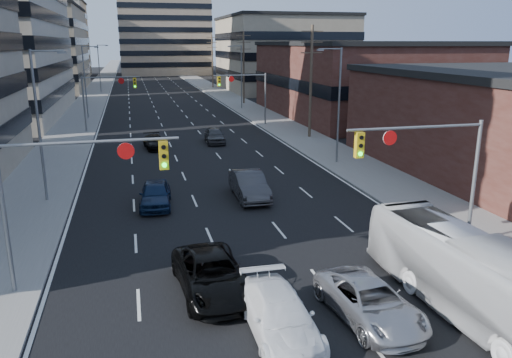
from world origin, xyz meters
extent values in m
cube|color=black|center=(0.00, 130.00, 0.01)|extent=(18.00, 300.00, 0.02)
cube|color=slate|center=(-11.50, 130.00, 0.07)|extent=(5.00, 300.00, 0.15)
cube|color=slate|center=(11.50, 130.00, 0.07)|extent=(5.00, 300.00, 0.15)
cube|color=gray|center=(-24.00, 100.00, 8.00)|extent=(20.00, 30.00, 16.00)
cube|color=#472119|center=(24.00, 50.00, 4.50)|extent=(20.00, 30.00, 9.00)
cube|color=gray|center=(25.00, 88.00, 7.00)|extent=(22.00, 28.00, 14.00)
cube|color=#ADA089|center=(-28.00, 140.00, 10.00)|extent=(24.00, 24.00, 20.00)
cube|color=gray|center=(32.00, 130.00, 6.00)|extent=(22.00, 22.00, 12.00)
cylinder|color=slate|center=(-10.00, 8.00, 3.00)|extent=(0.18, 0.18, 6.00)
cylinder|color=slate|center=(-6.75, 8.00, 5.80)|extent=(6.50, 0.12, 0.12)
cube|color=gold|center=(-4.10, 8.00, 5.15)|extent=(0.35, 0.28, 1.10)
cylinder|color=black|center=(-4.10, 7.84, 5.50)|extent=(0.18, 0.06, 0.18)
cylinder|color=black|center=(-4.10, 7.84, 5.15)|extent=(0.18, 0.06, 0.18)
cylinder|color=#0CE526|center=(-4.10, 7.84, 4.80)|extent=(0.18, 0.06, 0.18)
cylinder|color=white|center=(-5.50, 7.97, 5.40)|extent=(0.64, 0.06, 0.64)
cylinder|color=slate|center=(10.00, 8.00, 3.00)|extent=(0.18, 0.18, 6.00)
cylinder|color=slate|center=(6.75, 8.00, 5.80)|extent=(6.50, 0.12, 0.12)
cube|color=gold|center=(4.10, 8.00, 5.15)|extent=(0.35, 0.28, 1.10)
cylinder|color=black|center=(4.10, 7.84, 5.50)|extent=(0.18, 0.06, 0.18)
cylinder|color=black|center=(4.10, 7.84, 5.15)|extent=(0.18, 0.06, 0.18)
cylinder|color=#0CE526|center=(4.10, 7.84, 4.80)|extent=(0.18, 0.06, 0.18)
cylinder|color=white|center=(5.50, 7.97, 5.40)|extent=(0.64, 0.06, 0.64)
cylinder|color=slate|center=(-10.00, 45.00, 3.00)|extent=(0.18, 0.18, 6.00)
cylinder|color=slate|center=(-7.00, 45.00, 5.80)|extent=(6.00, 0.12, 0.12)
cube|color=gold|center=(-4.60, 45.00, 5.15)|extent=(0.35, 0.28, 1.10)
cylinder|color=black|center=(-4.60, 44.84, 5.50)|extent=(0.18, 0.06, 0.18)
cylinder|color=black|center=(-4.60, 44.84, 5.15)|extent=(0.18, 0.06, 0.18)
cylinder|color=#0CE526|center=(-4.60, 44.84, 4.80)|extent=(0.18, 0.06, 0.18)
cylinder|color=white|center=(-6.00, 44.97, 5.40)|extent=(0.64, 0.06, 0.64)
cylinder|color=slate|center=(10.00, 45.00, 3.00)|extent=(0.18, 0.18, 6.00)
cylinder|color=slate|center=(7.00, 45.00, 5.80)|extent=(6.00, 0.12, 0.12)
cube|color=gold|center=(4.60, 45.00, 5.15)|extent=(0.35, 0.28, 1.10)
cylinder|color=black|center=(4.60, 44.84, 5.50)|extent=(0.18, 0.06, 0.18)
cylinder|color=black|center=(4.60, 44.84, 5.15)|extent=(0.18, 0.06, 0.18)
cylinder|color=#0CE526|center=(4.60, 44.84, 4.80)|extent=(0.18, 0.06, 0.18)
cylinder|color=white|center=(6.00, 44.97, 5.40)|extent=(0.64, 0.06, 0.64)
cylinder|color=#4C3D2D|center=(12.20, 36.00, 5.50)|extent=(0.28, 0.28, 11.00)
cube|color=#4C3D2D|center=(12.20, 36.00, 10.40)|extent=(2.20, 0.10, 0.10)
cube|color=#4C3D2D|center=(12.20, 36.00, 9.40)|extent=(2.20, 0.10, 0.10)
cube|color=#4C3D2D|center=(12.20, 36.00, 8.40)|extent=(2.20, 0.10, 0.10)
cylinder|color=#4C3D2D|center=(12.20, 66.00, 5.50)|extent=(0.28, 0.28, 11.00)
cube|color=#4C3D2D|center=(12.20, 66.00, 10.40)|extent=(2.20, 0.10, 0.10)
cube|color=#4C3D2D|center=(12.20, 66.00, 9.40)|extent=(2.20, 0.10, 0.10)
cube|color=#4C3D2D|center=(12.20, 66.00, 8.40)|extent=(2.20, 0.10, 0.10)
cylinder|color=#4C3D2D|center=(12.20, 96.00, 5.50)|extent=(0.28, 0.28, 11.00)
cube|color=#4C3D2D|center=(12.20, 96.00, 10.40)|extent=(2.20, 0.10, 0.10)
cube|color=#4C3D2D|center=(12.20, 96.00, 9.40)|extent=(2.20, 0.10, 0.10)
cube|color=#4C3D2D|center=(12.20, 96.00, 8.40)|extent=(2.20, 0.10, 0.10)
cylinder|color=slate|center=(-10.50, 20.00, 4.50)|extent=(0.16, 0.16, 9.00)
cylinder|color=slate|center=(-9.60, 20.00, 8.90)|extent=(1.80, 0.10, 0.10)
cube|color=slate|center=(-8.80, 20.00, 8.82)|extent=(0.50, 0.22, 0.14)
cylinder|color=slate|center=(-10.50, 55.00, 4.50)|extent=(0.16, 0.16, 9.00)
cylinder|color=slate|center=(-9.60, 55.00, 8.90)|extent=(1.80, 0.10, 0.10)
cube|color=slate|center=(-8.80, 55.00, 8.82)|extent=(0.50, 0.22, 0.14)
cylinder|color=slate|center=(-10.50, 90.00, 4.50)|extent=(0.16, 0.16, 9.00)
cylinder|color=slate|center=(-9.60, 90.00, 8.90)|extent=(1.80, 0.10, 0.10)
cube|color=slate|center=(-8.80, 90.00, 8.82)|extent=(0.50, 0.22, 0.14)
cylinder|color=slate|center=(10.50, 25.00, 4.50)|extent=(0.16, 0.16, 9.00)
cylinder|color=slate|center=(9.60, 25.00, 8.90)|extent=(1.80, 0.10, 0.10)
cube|color=slate|center=(8.80, 25.00, 8.82)|extent=(0.50, 0.22, 0.14)
cylinder|color=slate|center=(10.50, 60.00, 4.50)|extent=(0.16, 0.16, 9.00)
cylinder|color=slate|center=(9.60, 60.00, 8.90)|extent=(1.80, 0.10, 0.10)
cube|color=slate|center=(8.80, 60.00, 8.82)|extent=(0.50, 0.22, 0.14)
imported|color=black|center=(-2.60, 6.26, 0.74)|extent=(2.82, 5.51, 1.49)
imported|color=white|center=(-0.92, 2.83, 0.72)|extent=(2.05, 4.96, 1.43)
imported|color=#A8A7AC|center=(2.39, 3.03, 0.69)|extent=(2.72, 5.13, 1.37)
imported|color=silver|center=(6.00, 2.38, 1.46)|extent=(2.94, 10.59, 2.92)
imported|color=#0E1D3A|center=(-4.13, 17.54, 0.75)|extent=(2.13, 4.52, 1.49)
imported|color=#333235|center=(1.60, 17.77, 0.83)|extent=(1.81, 5.04, 1.65)
imported|color=black|center=(-3.27, 34.44, 0.61)|extent=(2.14, 4.38, 1.23)
imported|color=#39393C|center=(2.46, 35.80, 0.74)|extent=(1.96, 4.42, 1.48)
camera|label=1|loc=(-5.22, -11.08, 9.34)|focal=35.00mm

